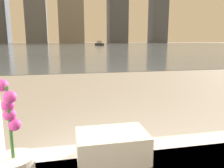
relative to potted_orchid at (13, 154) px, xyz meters
name	(u,v)px	position (x,y,z in m)	size (l,w,h in m)	color
potted_orchid	(13,154)	(0.00, 0.00, 0.00)	(0.15, 0.15, 0.37)	silver
towel_stack	(112,146)	(0.38, 0.05, -0.03)	(0.30, 0.19, 0.12)	silver
harbor_water	(68,45)	(0.60, 61.09, -0.59)	(180.00, 110.00, 0.01)	slate
harbor_boat_2	(99,44)	(7.80, 50.46, -0.19)	(1.81, 3.16, 1.12)	#2D2D33
skyline_tower_4	(117,17)	(27.54, 117.09, 13.01)	(10.17, 8.48, 27.21)	#4C515B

